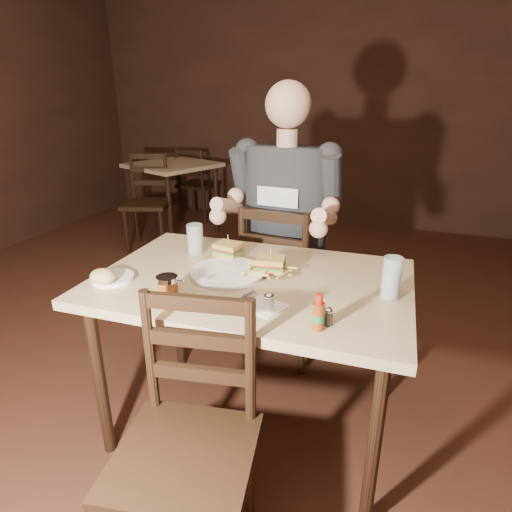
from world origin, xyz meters
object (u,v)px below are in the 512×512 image
(main_table, at_px, (252,294))
(glass_left, at_px, (195,239))
(bg_chair_near, at_px, (146,203))
(side_plate, at_px, (113,279))
(chair_near, at_px, (184,457))
(glass_right, at_px, (392,278))
(diner, at_px, (283,189))
(bg_chair_far, at_px, (198,184))
(dinner_plate, at_px, (228,273))
(hot_sauce, at_px, (319,312))
(chair_far, at_px, (284,281))
(bg_table, at_px, (173,172))
(syrup_dispenser, at_px, (168,289))

(main_table, distance_m, glass_left, 0.43)
(bg_chair_near, bearing_deg, side_plate, -77.61)
(bg_chair_near, distance_m, side_plate, 2.57)
(chair_near, distance_m, glass_right, 0.94)
(glass_right, bearing_deg, diner, 135.34)
(bg_chair_near, bearing_deg, bg_chair_far, 71.46)
(dinner_plate, height_order, hot_sauce, hot_sauce)
(bg_chair_far, relative_size, bg_chair_near, 0.94)
(chair_far, bearing_deg, bg_table, -42.34)
(bg_chair_near, distance_m, syrup_dispenser, 2.83)
(glass_left, bearing_deg, syrup_dispenser, -73.79)
(bg_table, bearing_deg, bg_chair_far, 90.00)
(chair_near, xyz_separation_m, bg_chair_near, (-1.87, 2.64, 0.00))
(chair_near, xyz_separation_m, side_plate, (-0.56, 0.45, 0.32))
(glass_right, bearing_deg, hot_sauce, -122.67)
(bg_chair_far, relative_size, diner, 0.82)
(main_table, relative_size, glass_right, 8.11)
(glass_right, relative_size, side_plate, 0.95)
(chair_far, relative_size, bg_chair_far, 1.08)
(diner, bearing_deg, main_table, -81.70)
(diner, bearing_deg, chair_far, 90.00)
(hot_sauce, relative_size, side_plate, 0.75)
(bg_chair_far, relative_size, hot_sauce, 6.86)
(bg_table, distance_m, glass_right, 3.47)
(hot_sauce, height_order, side_plate, hot_sauce)
(chair_far, bearing_deg, hot_sauce, 115.73)
(bg_chair_near, height_order, glass_left, bg_chair_near)
(glass_right, bearing_deg, main_table, -178.95)
(bg_chair_far, height_order, side_plate, bg_chair_far)
(chair_near, relative_size, dinner_plate, 2.98)
(diner, height_order, side_plate, diner)
(bg_chair_far, distance_m, syrup_dispenser, 3.77)
(hot_sauce, bearing_deg, dinner_plate, 146.25)
(glass_right, bearing_deg, chair_near, -127.98)
(chair_near, distance_m, hot_sauce, 0.61)
(bg_chair_near, distance_m, glass_left, 2.35)
(glass_left, bearing_deg, chair_far, 56.17)
(bg_table, xyz_separation_m, syrup_dispenser, (1.63, -2.83, 0.14))
(bg_chair_far, height_order, bg_chair_near, bg_chair_near)
(bg_chair_far, bearing_deg, hot_sauce, 124.67)
(chair_far, height_order, bg_chair_near, chair_far)
(bg_chair_far, xyz_separation_m, dinner_plate, (1.74, -3.08, 0.34))
(bg_chair_near, xyz_separation_m, glass_right, (2.39, -1.96, 0.39))
(bg_table, height_order, syrup_dispenser, syrup_dispenser)
(dinner_plate, bearing_deg, main_table, 4.32)
(syrup_dispenser, bearing_deg, bg_chair_far, 114.13)
(bg_chair_far, height_order, syrup_dispenser, syrup_dispenser)
(hot_sauce, relative_size, syrup_dispenser, 1.22)
(main_table, height_order, bg_chair_far, bg_chair_far)
(bg_table, bearing_deg, chair_near, -59.64)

